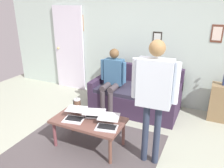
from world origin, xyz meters
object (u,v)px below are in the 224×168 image
at_px(coffee_table, 89,122).
at_px(laptop_right, 95,114).
at_px(couch, 136,96).
at_px(person_standing, 154,89).
at_px(person_seated, 112,77).
at_px(laptop_left, 75,116).
at_px(side_shelf, 221,103).
at_px(french_press, 77,105).
at_px(interior_door, 69,49).
at_px(laptop_center, 107,124).

relative_size(coffee_table, laptop_right, 2.50).
relative_size(couch, coffee_table, 1.60).
bearing_deg(laptop_right, person_standing, 175.78).
bearing_deg(person_seated, laptop_left, 89.49).
distance_m(laptop_left, side_shelf, 2.75).
xyz_separation_m(couch, person_standing, (-0.72, 1.46, 0.81)).
bearing_deg(coffee_table, person_standing, -177.11).
height_order(french_press, person_standing, person_standing).
xyz_separation_m(coffee_table, person_seated, (0.19, -1.28, 0.31)).
bearing_deg(side_shelf, laptop_right, 42.74).
distance_m(interior_door, coffee_table, 2.69).
relative_size(side_shelf, person_standing, 0.41).
xyz_separation_m(laptop_right, person_standing, (-0.91, 0.07, 0.60)).
distance_m(interior_door, french_press, 2.35).
relative_size(interior_door, laptop_right, 4.74).
relative_size(french_press, person_standing, 0.14).
bearing_deg(side_shelf, laptop_left, 41.86).
bearing_deg(person_seated, coffee_table, 98.58).
height_order(interior_door, laptop_center, interior_door).
bearing_deg(person_seated, laptop_right, 101.90).
height_order(laptop_left, french_press, french_press).
bearing_deg(couch, laptop_center, 93.91).
bearing_deg(laptop_center, interior_door, -44.85).
relative_size(side_shelf, person_seated, 0.55).
relative_size(laptop_center, laptop_right, 0.93).
bearing_deg(interior_door, laptop_center, 135.15).
xyz_separation_m(couch, coffee_table, (0.24, 1.50, 0.11)).
relative_size(coffee_table, side_shelf, 1.53).
xyz_separation_m(coffee_table, french_press, (0.30, -0.16, 0.16)).
bearing_deg(person_seated, side_shelf, -166.37).
relative_size(couch, person_standing, 1.00).
distance_m(laptop_right, person_seated, 1.21).
height_order(interior_door, laptop_right, interior_door).
bearing_deg(person_standing, person_seated, -46.78).
bearing_deg(french_press, person_standing, 175.07).
distance_m(laptop_left, person_seated, 1.36).
relative_size(couch, laptop_left, 4.25).
distance_m(laptop_left, laptop_center, 0.55).
bearing_deg(laptop_center, french_press, -18.62).
relative_size(couch, side_shelf, 2.46).
xyz_separation_m(laptop_left, french_press, (0.09, -0.22, 0.06)).
height_order(french_press, side_shelf, french_press).
bearing_deg(person_standing, interior_door, -35.95).
height_order(couch, laptop_center, couch).
xyz_separation_m(laptop_right, person_seated, (0.24, -1.16, 0.21)).
height_order(interior_door, side_shelf, interior_door).
bearing_deg(couch, person_seated, 27.64).
relative_size(laptop_right, french_press, 1.76).
bearing_deg(laptop_left, laptop_right, -144.97).
distance_m(couch, laptop_left, 1.64).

